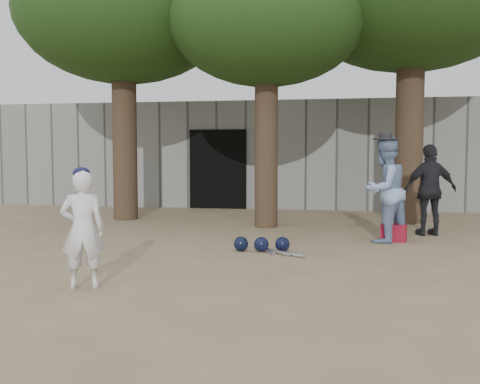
% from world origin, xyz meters
% --- Properties ---
extents(ground, '(70.00, 70.00, 0.00)m').
position_xyz_m(ground, '(0.00, 0.00, 0.00)').
color(ground, '#937C5E').
rests_on(ground, ground).
extents(boy_player, '(0.56, 0.47, 1.33)m').
position_xyz_m(boy_player, '(-0.81, -1.23, 0.66)').
color(boy_player, white).
rests_on(boy_player, ground).
extents(spectator_blue, '(1.10, 1.10, 1.80)m').
position_xyz_m(spectator_blue, '(2.84, 2.62, 0.90)').
color(spectator_blue, '#809BC7').
rests_on(spectator_blue, ground).
extents(spectator_dark, '(1.07, 0.67, 1.70)m').
position_xyz_m(spectator_dark, '(3.75, 3.54, 0.85)').
color(spectator_dark, black).
rests_on(spectator_dark, ground).
extents(red_bag, '(0.48, 0.40, 0.30)m').
position_xyz_m(red_bag, '(3.02, 2.75, 0.15)').
color(red_bag, maroon).
rests_on(red_bag, ground).
extents(back_building, '(16.00, 5.24, 3.00)m').
position_xyz_m(back_building, '(-0.00, 10.33, 1.50)').
color(back_building, gray).
rests_on(back_building, ground).
extents(helmet_row, '(0.87, 0.31, 0.23)m').
position_xyz_m(helmet_row, '(0.88, 1.36, 0.11)').
color(helmet_row, black).
rests_on(helmet_row, ground).
extents(bat_pile, '(0.89, 0.79, 0.06)m').
position_xyz_m(bat_pile, '(1.09, 1.25, 0.03)').
color(bat_pile, '#ACABB2').
rests_on(bat_pile, ground).
extents(tree_row, '(11.40, 5.80, 6.69)m').
position_xyz_m(tree_row, '(0.74, 5.02, 4.69)').
color(tree_row, brown).
rests_on(tree_row, ground).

